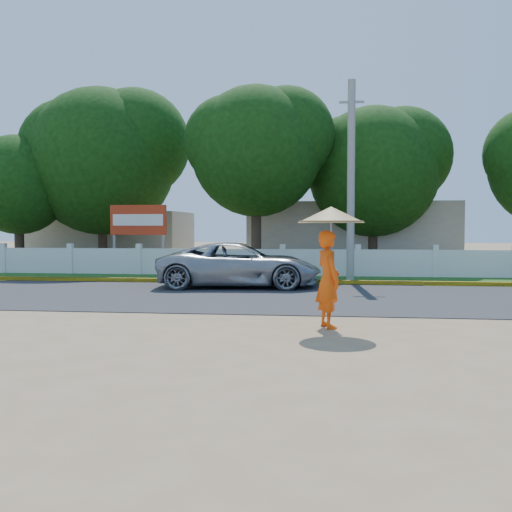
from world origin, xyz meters
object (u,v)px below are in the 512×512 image
Objects in this scene: utility_pole at (351,181)px; vehicle at (239,265)px; billboard at (138,224)px; monk_with_parasol at (329,249)px.

utility_pole is 1.37× the size of vehicle.
utility_pole is at bearing -60.10° from vehicle.
utility_pole is at bearing -17.72° from billboard.
utility_pole is 3.04× the size of monk_with_parasol.
utility_pole is 10.07m from monk_with_parasol.
utility_pole is 2.48× the size of billboard.
monk_with_parasol is at bearing -162.89° from vehicle.
monk_with_parasol is (2.88, -7.24, 0.83)m from vehicle.
monk_with_parasol is (-0.87, -9.81, -2.09)m from utility_pole.
utility_pole is 5.40m from vehicle.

